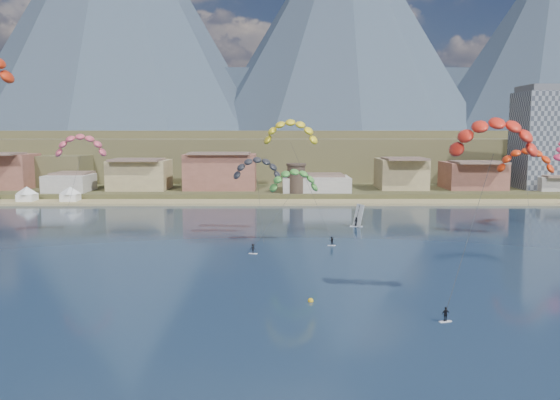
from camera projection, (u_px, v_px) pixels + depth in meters
name	position (u px, v px, depth m)	size (l,w,h in m)	color
ground	(281.00, 348.00, 52.88)	(2400.00, 2400.00, 0.00)	black
beach	(279.00, 202.00, 158.06)	(2200.00, 12.00, 0.90)	tan
land	(278.00, 149.00, 608.70)	(2200.00, 900.00, 4.00)	#4E462A
foothills	(324.00, 153.00, 282.58)	(940.00, 210.00, 18.00)	brown
mountain_ridge	(269.00, 43.00, 852.00)	(2060.00, 480.00, 400.00)	#2C384A
town	(148.00, 171.00, 172.86)	(400.00, 24.00, 12.00)	#BDB7AF
apartment_tower	(550.00, 138.00, 178.03)	(20.00, 16.00, 32.00)	gray
watchtower	(296.00, 178.00, 165.27)	(5.82, 5.82, 8.60)	#47382D
beach_tents	(4.00, 190.00, 157.39)	(43.40, 6.40, 5.00)	white
kitesurfer_yellow	(291.00, 128.00, 108.65)	(13.29, 14.28, 24.56)	silver
kitesurfer_orange	(494.00, 132.00, 64.31)	(12.81, 9.91, 22.90)	silver
kitesurfer_green	(294.00, 177.00, 100.27)	(12.38, 11.18, 15.84)	silver
distant_kite_pink	(80.00, 142.00, 107.29)	(10.25, 6.97, 21.04)	#262626
distant_kite_dark	(257.00, 164.00, 106.84)	(9.61, 6.22, 17.01)	#262626
distant_kite_orange	(526.00, 156.00, 106.97)	(11.27, 7.52, 18.71)	#262626
windsurfer	(357.00, 220.00, 119.54)	(2.75, 3.02, 4.73)	silver
buoy	(311.00, 301.00, 67.29)	(0.65, 0.65, 0.65)	gold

